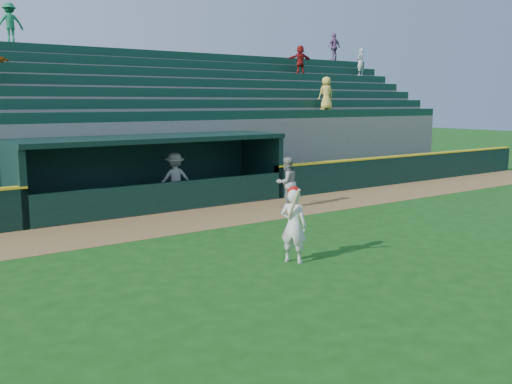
{
  "coord_description": "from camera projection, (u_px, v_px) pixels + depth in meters",
  "views": [
    {
      "loc": [
        -8.53,
        -10.29,
        3.61
      ],
      "look_at": [
        0.0,
        1.6,
        1.3
      ],
      "focal_mm": 40.0,
      "sensor_mm": 36.0,
      "label": 1
    }
  ],
  "objects": [
    {
      "name": "warning_track",
      "position": [
        194.0,
        220.0,
        17.67
      ],
      "size": [
        40.0,
        3.0,
        0.01
      ],
      "primitive_type": "cube",
      "color": "olive",
      "rests_on": "ground"
    },
    {
      "name": "batter_at_plate",
      "position": [
        294.0,
        224.0,
        12.87
      ],
      "size": [
        0.66,
        0.85,
        1.77
      ],
      "color": "silver",
      "rests_on": "ground"
    },
    {
      "name": "dugout",
      "position": [
        150.0,
        167.0,
        19.95
      ],
      "size": [
        9.4,
        2.8,
        2.46
      ],
      "color": "#63635E",
      "rests_on": "ground"
    },
    {
      "name": "ground",
      "position": [
        295.0,
        254.0,
        13.73
      ],
      "size": [
        120.0,
        120.0,
        0.0
      ],
      "primitive_type": "plane",
      "color": "#144711",
      "rests_on": "ground"
    },
    {
      "name": "wall_stripe_right",
      "position": [
        412.0,
        155.0,
        25.85
      ],
      "size": [
        15.5,
        0.32,
        0.06
      ],
      "primitive_type": "cube",
      "color": "yellow",
      "rests_on": "field_wall_right"
    },
    {
      "name": "field_wall_right",
      "position": [
        411.0,
        169.0,
        25.95
      ],
      "size": [
        15.5,
        0.3,
        1.2
      ],
      "primitive_type": "cube",
      "color": "black",
      "rests_on": "ground"
    },
    {
      "name": "dugout_player_inside",
      "position": [
        175.0,
        179.0,
        19.99
      ],
      "size": [
        1.31,
        0.9,
        1.87
      ],
      "primitive_type": "imported",
      "rotation": [
        0.0,
        0.0,
        2.96
      ],
      "color": "#A2A29C",
      "rests_on": "ground"
    },
    {
      "name": "dugout_player_front",
      "position": [
        287.0,
        182.0,
        19.66
      ],
      "size": [
        0.86,
        0.67,
        1.74
      ],
      "primitive_type": "imported",
      "rotation": [
        0.0,
        0.0,
        3.13
      ],
      "color": "gray",
      "rests_on": "ground"
    },
    {
      "name": "stands",
      "position": [
        101.0,
        132.0,
        23.45
      ],
      "size": [
        34.5,
        6.25,
        7.58
      ],
      "color": "slate",
      "rests_on": "ground"
    }
  ]
}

